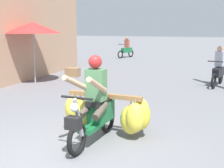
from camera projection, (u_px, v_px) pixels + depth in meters
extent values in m
plane|color=slate|center=(51.00, 162.00, 4.68)|extent=(120.00, 120.00, 0.00)
torus|color=black|center=(77.00, 139.00, 4.86)|extent=(0.12, 0.56, 0.56)
torus|color=black|center=(108.00, 119.00, 5.94)|extent=(0.12, 0.56, 0.56)
cube|color=#196638|center=(91.00, 127.00, 5.30)|extent=(0.28, 0.58, 0.08)
cube|color=#196638|center=(101.00, 112.00, 5.63)|extent=(0.33, 0.66, 0.36)
cube|color=black|center=(99.00, 101.00, 5.51)|extent=(0.31, 0.62, 0.10)
cylinder|color=gray|center=(78.00, 118.00, 4.85)|extent=(0.09, 0.29, 0.69)
cylinder|color=black|center=(77.00, 98.00, 4.75)|extent=(0.56, 0.08, 0.04)
sphere|color=silver|center=(74.00, 108.00, 4.70)|extent=(0.14, 0.14, 0.14)
cube|color=black|center=(73.00, 123.00, 4.71)|extent=(0.25, 0.18, 0.20)
cube|color=#196638|center=(77.00, 121.00, 4.80)|extent=(0.12, 0.29, 0.04)
cube|color=olive|center=(104.00, 95.00, 5.71)|extent=(1.50, 0.22, 0.08)
cube|color=olive|center=(108.00, 95.00, 5.88)|extent=(1.35, 0.19, 0.06)
ellipsoid|color=yellow|center=(75.00, 110.00, 6.15)|extent=(0.40, 0.37, 0.54)
cylinder|color=#998459|center=(75.00, 95.00, 6.09)|extent=(0.02, 0.02, 0.17)
ellipsoid|color=yellow|center=(135.00, 118.00, 5.44)|extent=(0.38, 0.35, 0.56)
cylinder|color=#998459|center=(135.00, 102.00, 5.39)|extent=(0.02, 0.02, 0.10)
ellipsoid|color=yellow|center=(73.00, 108.00, 5.95)|extent=(0.33, 0.30, 0.48)
cylinder|color=#998459|center=(73.00, 95.00, 5.90)|extent=(0.02, 0.02, 0.10)
ellipsoid|color=gold|center=(141.00, 115.00, 5.59)|extent=(0.44, 0.42, 0.56)
cylinder|color=#998459|center=(141.00, 100.00, 5.53)|extent=(0.02, 0.02, 0.10)
ellipsoid|color=yellow|center=(140.00, 112.00, 5.77)|extent=(0.37, 0.34, 0.53)
cylinder|color=#998459|center=(141.00, 97.00, 5.72)|extent=(0.02, 0.02, 0.09)
ellipsoid|color=yellow|center=(81.00, 113.00, 6.01)|extent=(0.37, 0.34, 0.55)
cylinder|color=#998459|center=(80.00, 97.00, 5.95)|extent=(0.02, 0.02, 0.17)
ellipsoid|color=yellow|center=(131.00, 120.00, 5.60)|extent=(0.51, 0.49, 0.55)
cylinder|color=#998459|center=(131.00, 102.00, 5.53)|extent=(0.02, 0.02, 0.18)
cube|color=#4C7F51|center=(96.00, 85.00, 5.34)|extent=(0.36, 0.25, 0.56)
sphere|color=#B22626|center=(95.00, 62.00, 5.25)|extent=(0.24, 0.24, 0.24)
cylinder|color=tan|center=(97.00, 85.00, 4.95)|extent=(0.10, 0.72, 0.39)
cylinder|color=tan|center=(77.00, 84.00, 5.10)|extent=(0.20, 0.72, 0.39)
cylinder|color=#4C4238|center=(100.00, 111.00, 5.26)|extent=(0.16, 0.45, 0.27)
cylinder|color=#4C4238|center=(86.00, 109.00, 5.37)|extent=(0.16, 0.45, 0.27)
torus|color=black|center=(120.00, 54.00, 19.89)|extent=(0.28, 0.51, 0.52)
torus|color=black|center=(131.00, 53.00, 20.69)|extent=(0.28, 0.51, 0.52)
cube|color=#196638|center=(127.00, 50.00, 20.31)|extent=(0.58, 0.92, 0.32)
cylinder|color=black|center=(121.00, 44.00, 19.80)|extent=(0.47, 0.23, 0.04)
cube|color=#994738|center=(127.00, 43.00, 20.24)|extent=(0.35, 0.30, 0.52)
sphere|color=#9E7051|center=(127.00, 38.00, 20.16)|extent=(0.20, 0.20, 0.20)
torus|color=black|center=(214.00, 81.00, 10.12)|extent=(0.19, 0.53, 0.52)
torus|color=black|center=(221.00, 77.00, 11.05)|extent=(0.19, 0.53, 0.52)
cube|color=black|center=(218.00, 72.00, 10.62)|extent=(0.43, 0.93, 0.32)
cylinder|color=black|center=(215.00, 61.00, 10.04)|extent=(0.50, 0.14, 0.04)
cube|color=#B2B7C6|center=(219.00, 59.00, 10.56)|extent=(0.34, 0.26, 0.52)
sphere|color=tan|center=(220.00, 49.00, 10.47)|extent=(0.20, 0.20, 0.20)
cube|color=tan|center=(7.00, 32.00, 13.14)|extent=(3.69, 6.28, 3.68)
cylinder|color=#99999E|center=(34.00, 57.00, 11.03)|extent=(0.05, 0.05, 1.93)
cone|color=red|center=(33.00, 28.00, 10.83)|extent=(2.03, 2.03, 0.40)
cube|color=olive|center=(73.00, 72.00, 12.67)|extent=(0.56, 0.40, 0.36)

